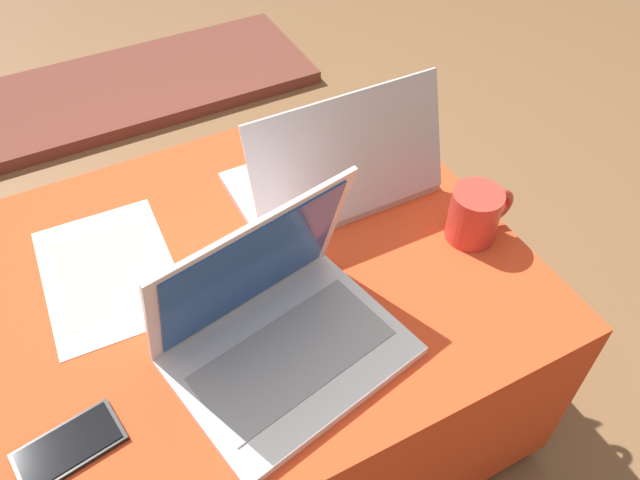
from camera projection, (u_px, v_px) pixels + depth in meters
ground_plane at (269, 401)px, 1.39m from camera, size 14.00×14.00×0.00m
ottoman at (262, 343)px, 1.22m from camera, size 0.90×0.76×0.45m
laptop_near at (277, 326)px, 0.91m from camera, size 0.37×0.31×0.25m
laptop_far at (335, 173)px, 1.15m from camera, size 0.37×0.23×0.23m
cell_phone at (69, 447)px, 0.83m from camera, size 0.15×0.09×0.01m
paper_sheet at (109, 272)px, 1.05m from camera, size 0.22×0.30×0.00m
coffee_mug at (476, 214)px, 1.08m from camera, size 0.13×0.09×0.10m
fireplace_hearth at (111, 93)px, 2.18m from camera, size 1.40×0.50×0.04m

